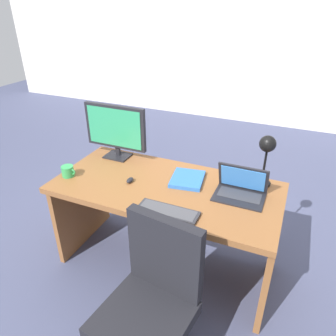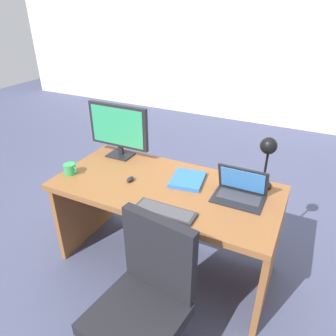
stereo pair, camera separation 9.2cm
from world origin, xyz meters
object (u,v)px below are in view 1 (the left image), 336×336
at_px(desk, 168,206).
at_px(book, 187,179).
at_px(keyboard, 168,211).
at_px(desk_lamp, 267,150).
at_px(laptop, 241,186).
at_px(monitor, 115,129).
at_px(coffee_mug, 68,171).
at_px(mouse, 130,180).
at_px(office_chair, 150,315).

height_order(desk, book, book).
bearing_deg(keyboard, desk_lamp, 49.42).
height_order(desk, laptop, laptop).
xyz_separation_m(monitor, desk_lamp, (1.16, 0.01, 0.02)).
relative_size(laptop, coffee_mug, 2.92).
height_order(mouse, desk_lamp, desk_lamp).
height_order(laptop, keyboard, laptop).
bearing_deg(desk, office_chair, -73.76).
xyz_separation_m(desk, laptop, (0.50, 0.05, 0.27)).
bearing_deg(laptop, desk, -174.34).
bearing_deg(keyboard, book, 93.34).
bearing_deg(laptop, monitor, 171.09).
bearing_deg(keyboard, desk, 112.97).
distance_m(book, coffee_mug, 0.87).
height_order(mouse, office_chair, office_chair).
relative_size(desk, monitor, 3.03).
distance_m(laptop, keyboard, 0.53).
height_order(book, coffee_mug, coffee_mug).
relative_size(book, office_chair, 0.32).
bearing_deg(desk, desk_lamp, 19.89).
height_order(monitor, laptop, monitor).
bearing_deg(coffee_mug, laptop, 11.99).
distance_m(mouse, book, 0.41).
height_order(laptop, coffee_mug, laptop).
bearing_deg(desk_lamp, office_chair, -111.62).
distance_m(monitor, book, 0.72).
height_order(laptop, desk_lamp, desk_lamp).
distance_m(keyboard, book, 0.41).
xyz_separation_m(monitor, laptop, (1.05, -0.16, -0.18)).
distance_m(laptop, mouse, 0.77).
xyz_separation_m(laptop, mouse, (-0.75, -0.15, -0.05)).
bearing_deg(coffee_mug, book, 18.93).
relative_size(laptop, book, 1.12).
xyz_separation_m(monitor, coffee_mug, (-0.16, -0.42, -0.21)).
bearing_deg(book, mouse, -153.99).
relative_size(desk, desk_lamp, 4.21).
height_order(coffee_mug, office_chair, office_chair).
bearing_deg(book, monitor, 168.23).
bearing_deg(desk_lamp, laptop, -122.58).
relative_size(keyboard, mouse, 5.36).
height_order(monitor, coffee_mug, monitor).
relative_size(laptop, office_chair, 0.36).
distance_m(monitor, office_chair, 1.39).
xyz_separation_m(keyboard, book, (-0.02, 0.40, 0.00)).
relative_size(desk, keyboard, 4.13).
relative_size(desk_lamp, coffee_mug, 3.37).
bearing_deg(laptop, keyboard, -133.67).
bearing_deg(desk, book, 33.16).
bearing_deg(office_chair, desk, 106.24).
xyz_separation_m(mouse, coffee_mug, (-0.46, -0.10, 0.02)).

